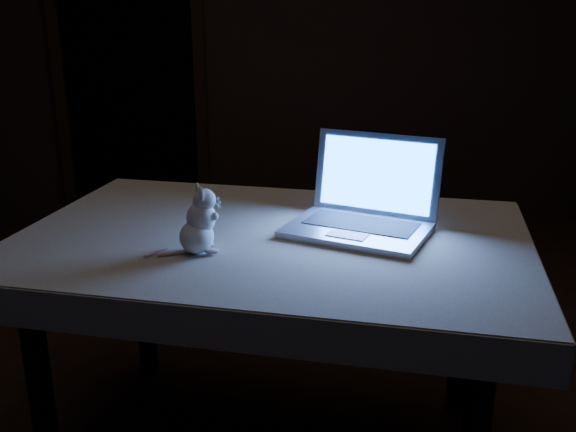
{
  "coord_description": "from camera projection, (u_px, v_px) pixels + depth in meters",
  "views": [
    {
      "loc": [
        -0.21,
        -2.14,
        1.56
      ],
      "look_at": [
        -0.11,
        -0.15,
        0.92
      ],
      "focal_mm": 40.0,
      "sensor_mm": 36.0,
      "label": 1
    }
  ],
  "objects": [
    {
      "name": "plush_mouse",
      "position": [
        196.0,
        220.0,
        1.94
      ],
      "size": [
        0.22,
        0.22,
        0.21
      ],
      "primitive_type": null,
      "rotation": [
        0.0,
        0.0,
        -0.66
      ],
      "color": "white",
      "rests_on": "tablecloth"
    },
    {
      "name": "doorway",
      "position": [
        130.0,
        81.0,
        4.52
      ],
      "size": [
        1.06,
        0.36,
        2.13
      ],
      "primitive_type": null,
      "color": "black",
      "rests_on": "back_wall"
    },
    {
      "name": "floor",
      "position": [
        314.0,
        424.0,
        2.53
      ],
      "size": [
        5.0,
        5.0,
        0.0
      ],
      "primitive_type": "plane",
      "color": "black",
      "rests_on": "ground"
    },
    {
      "name": "laptop",
      "position": [
        358.0,
        189.0,
        2.09
      ],
      "size": [
        0.59,
        0.56,
        0.31
      ],
      "primitive_type": null,
      "rotation": [
        0.0,
        0.0,
        -0.5
      ],
      "color": "#A3A3A8",
      "rests_on": "tablecloth"
    },
    {
      "name": "tablecloth",
      "position": [
        267.0,
        256.0,
        2.1
      ],
      "size": [
        2.0,
        1.74,
        0.12
      ],
      "primitive_type": null,
      "rotation": [
        0.0,
        0.0,
        -0.45
      ],
      "color": "beige",
      "rests_on": "table"
    },
    {
      "name": "back_wall",
      "position": [
        286.0,
        47.0,
        4.5
      ],
      "size": [
        4.5,
        0.04,
        2.6
      ],
      "primitive_type": "cube",
      "color": "black",
      "rests_on": "ground"
    },
    {
      "name": "table",
      "position": [
        273.0,
        348.0,
        2.27
      ],
      "size": [
        1.77,
        1.37,
        0.84
      ],
      "primitive_type": null,
      "rotation": [
        0.0,
        0.0,
        -0.26
      ],
      "color": "black",
      "rests_on": "floor"
    }
  ]
}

